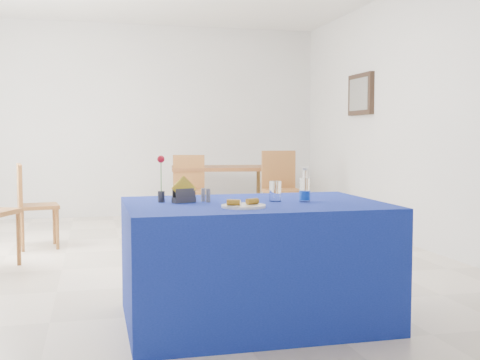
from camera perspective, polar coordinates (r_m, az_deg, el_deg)
name	(u,v)px	position (r m, az deg, el deg)	size (l,w,h in m)	color
floor	(187,263)	(5.63, -5.08, -7.88)	(7.00, 7.00, 0.00)	beige
room_shell	(185,73)	(5.54, -5.19, 10.10)	(7.00, 7.00, 7.00)	silver
picture_frame	(361,94)	(7.80, 11.38, 7.96)	(0.06, 0.64, 0.52)	black
picture_art	(359,94)	(7.79, 11.21, 7.97)	(0.02, 0.52, 0.40)	#998C66
plate	(243,206)	(3.52, 0.33, -2.49)	(0.26, 0.26, 0.01)	white
drinking_glass	(275,191)	(3.84, 3.36, -1.08)	(0.08, 0.08, 0.13)	silver
salt_shaker	(203,195)	(3.84, -3.51, -1.40)	(0.03, 0.03, 0.09)	gray
pepper_shaker	(208,196)	(3.79, -3.04, -1.48)	(0.03, 0.03, 0.09)	slate
blue_table	(254,262)	(3.85, 1.33, -7.75)	(1.60, 1.10, 0.76)	navy
water_bottle	(305,191)	(3.84, 6.15, -1.00)	(0.07, 0.07, 0.21)	silver
napkin_holder	(184,195)	(3.78, -5.34, -1.41)	(0.16, 0.10, 0.17)	#36363B
rose_vase	(161,180)	(3.81, -7.49, -0.01)	(0.05, 0.05, 0.30)	#28282D
oak_table	(220,172)	(8.35, -1.95, 0.77)	(1.41, 1.00, 0.76)	brown
chair_bg_left	(189,185)	(7.84, -4.86, -0.50)	(0.47, 0.47, 0.93)	#97602C
chair_bg_right	(281,184)	(7.60, 3.90, -0.38)	(0.45, 0.45, 0.99)	#97602C
chair_win_b	(30,200)	(6.64, -19.28, -1.77)	(0.45, 0.45, 0.89)	#97602C
banana_pieces	(243,202)	(3.52, 0.31, -2.07)	(0.21, 0.10, 0.04)	gold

